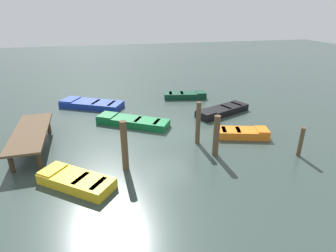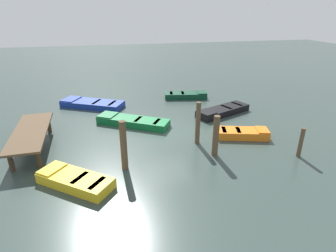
# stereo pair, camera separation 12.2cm
# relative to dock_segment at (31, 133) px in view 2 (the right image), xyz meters

# --- Properties ---
(ground_plane) EXTENTS (80.00, 80.00, 0.00)m
(ground_plane) POSITION_rel_dock_segment_xyz_m (0.44, -6.65, -0.82)
(ground_plane) COLOR #33423D
(dock_segment) EXTENTS (4.69, 1.69, 0.95)m
(dock_segment) POSITION_rel_dock_segment_xyz_m (0.00, 0.00, 0.00)
(dock_segment) COLOR brown
(dock_segment) RESTS_ON ground_plane
(rowboat_yellow) EXTENTS (2.67, 2.98, 0.46)m
(rowboat_yellow) POSITION_rel_dock_segment_xyz_m (-3.49, -2.15, -0.61)
(rowboat_yellow) COLOR gold
(rowboat_yellow) RESTS_ON ground_plane
(rowboat_orange) EXTENTS (1.69, 2.81, 0.46)m
(rowboat_orange) POSITION_rel_dock_segment_xyz_m (-1.03, -10.24, -0.61)
(rowboat_orange) COLOR orange
(rowboat_orange) RESTS_ON ground_plane
(rowboat_blue) EXTENTS (3.20, 4.33, 0.46)m
(rowboat_blue) POSITION_rel_dock_segment_xyz_m (5.61, -2.57, -0.61)
(rowboat_blue) COLOR navy
(rowboat_blue) RESTS_ON ground_plane
(rowboat_black) EXTENTS (2.51, 3.85, 0.46)m
(rowboat_black) POSITION_rel_dock_segment_xyz_m (2.36, -10.62, -0.61)
(rowboat_black) COLOR black
(rowboat_black) RESTS_ON ground_plane
(rowboat_green) EXTENTS (3.12, 4.12, 0.46)m
(rowboat_green) POSITION_rel_dock_segment_xyz_m (1.86, -4.89, -0.61)
(rowboat_green) COLOR #0F602D
(rowboat_green) RESTS_ON ground_plane
(rowboat_dark_green) EXTENTS (1.62, 3.21, 0.46)m
(rowboat_dark_green) POSITION_rel_dock_segment_xyz_m (6.11, -9.33, -0.61)
(rowboat_dark_green) COLOR #0C3823
(rowboat_dark_green) RESTS_ON ground_plane
(mooring_piling_mid_right) EXTENTS (0.27, 0.27, 1.90)m
(mooring_piling_mid_right) POSITION_rel_dock_segment_xyz_m (-2.49, -8.14, 0.13)
(mooring_piling_mid_right) COLOR brown
(mooring_piling_mid_right) RESTS_ON ground_plane
(mooring_piling_far_left) EXTENTS (0.23, 0.23, 2.12)m
(mooring_piling_far_left) POSITION_rel_dock_segment_xyz_m (-1.16, -7.76, 0.24)
(mooring_piling_far_left) COLOR brown
(mooring_piling_far_left) RESTS_ON ground_plane
(mooring_piling_center) EXTENTS (0.19, 0.19, 1.38)m
(mooring_piling_center) POSITION_rel_dock_segment_xyz_m (-3.47, -11.77, -0.13)
(mooring_piling_center) COLOR brown
(mooring_piling_center) RESTS_ON ground_plane
(mooring_piling_near_left) EXTENTS (0.27, 0.27, 2.13)m
(mooring_piling_near_left) POSITION_rel_dock_segment_xyz_m (-2.74, -4.08, 0.24)
(mooring_piling_near_left) COLOR brown
(mooring_piling_near_left) RESTS_ON ground_plane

